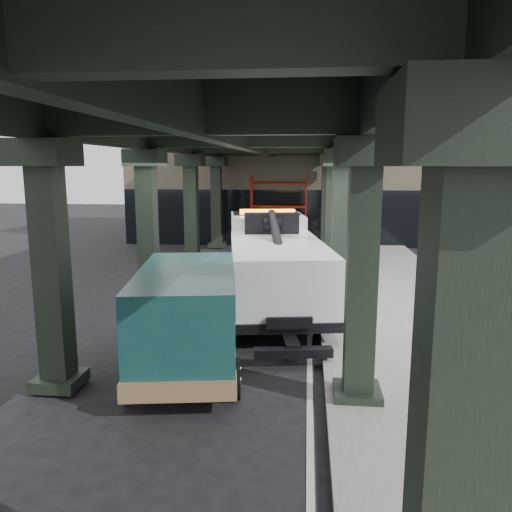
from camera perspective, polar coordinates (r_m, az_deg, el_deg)
The scene contains 8 objects.
ground at distance 13.97m, azimuth -0.95°, elevation -8.57°, with size 90.00×90.00×0.00m, color black.
sidewalk at distance 16.03m, azimuth 16.22°, elevation -6.22°, with size 5.00×40.00×0.15m, color gray.
lane_stripe at distance 15.79m, azimuth 6.10°, elevation -6.38°, with size 0.12×38.00×0.01m, color silver.
viaduct at distance 15.29m, azimuth -1.63°, elevation 13.82°, with size 7.40×32.00×6.40m.
building at distance 33.14m, azimuth 6.69°, elevation 9.29°, with size 22.00×10.00×8.00m, color #C6B793.
scaffolding at distance 27.92m, azimuth 2.62°, elevation 5.29°, with size 3.08×0.88×4.00m.
tow_truck at distance 16.52m, azimuth 1.86°, elevation -0.21°, with size 3.99×9.71×3.10m.
towed_van at distance 11.48m, azimuth -7.71°, elevation -6.43°, with size 2.99×5.89×2.29m.
Camera 1 is at (1.58, -13.13, 4.50)m, focal length 35.00 mm.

